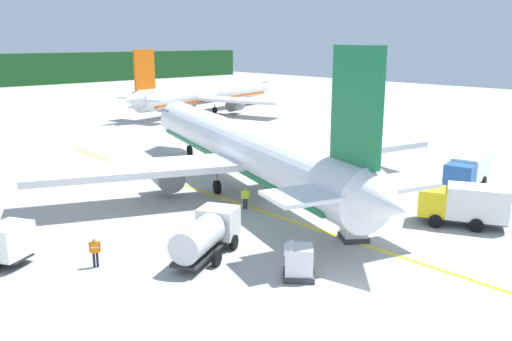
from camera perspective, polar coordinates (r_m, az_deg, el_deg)
The scene contains 11 objects.
ground at distance 66.39m, azimuth -24.72°, elevation 1.78°, with size 240.00×320.00×0.20m, color #A8A8A3.
airliner_foreground at distance 44.82m, azimuth -1.52°, elevation 2.40°, with size 33.99×40.62×11.90m.
airliner_mid_apron at distance 94.32m, azimuth -5.22°, elevation 8.11°, with size 37.57×31.27×10.81m.
service_truck_fuel at distance 31.04m, azimuth -5.32°, elevation -6.67°, with size 5.95×4.40×2.40m.
service_truck_catering at distance 38.50m, azimuth 21.21°, elevation -3.28°, with size 4.56×6.03×2.77m.
service_truck_pushback at distance 48.82m, azimuth 21.64°, elevation 0.10°, with size 7.02×3.41×2.62m.
cargo_container_near at distance 28.50m, azimuth 4.53°, elevation -9.67°, with size 2.32×2.32×1.87m.
cargo_container_mid at distance 34.11m, azimuth 10.32°, elevation -5.79°, with size 2.28×2.28×1.94m.
crew_marshaller at distance 39.56m, azimuth -1.15°, elevation -2.78°, with size 0.54×0.44×1.61m.
crew_loader_left at distance 30.91m, azimuth -16.73°, elevation -8.08°, with size 0.56×0.43×1.70m.
apron_guide_line at distance 40.32m, azimuth -0.80°, elevation -3.86°, with size 0.30×60.00×0.01m, color yellow.
Camera 1 is at (-19.84, -14.15, 12.16)m, focal length 37.67 mm.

